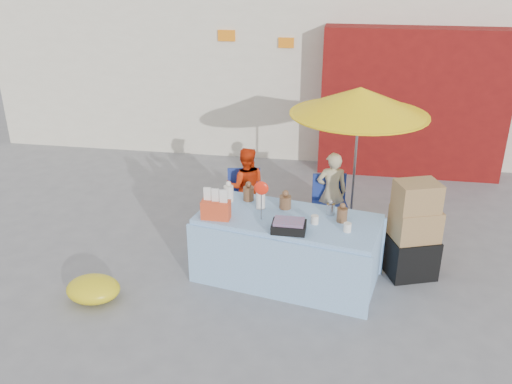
% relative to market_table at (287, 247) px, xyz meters
% --- Properties ---
extents(ground, '(80.00, 80.00, 0.00)m').
position_rel_market_table_xyz_m(ground, '(-0.45, -0.28, -0.43)').
color(ground, slate).
rests_on(ground, ground).
extents(market_table, '(2.36, 1.43, 1.33)m').
position_rel_market_table_xyz_m(market_table, '(0.00, 0.00, 0.00)').
color(market_table, '#9CCCFA').
rests_on(market_table, ground).
extents(chair_left, '(0.56, 0.55, 0.85)m').
position_rel_market_table_xyz_m(chair_left, '(-0.78, 1.27, -0.18)').
color(chair_left, navy).
rests_on(chair_left, ground).
extents(chair_right, '(0.56, 0.55, 0.85)m').
position_rel_market_table_xyz_m(chair_right, '(0.47, 1.27, -0.18)').
color(chair_right, navy).
rests_on(chair_right, ground).
extents(vendor_orange, '(0.65, 0.55, 1.19)m').
position_rel_market_table_xyz_m(vendor_orange, '(-0.77, 1.40, 0.16)').
color(vendor_orange, red).
rests_on(vendor_orange, ground).
extents(vendor_beige, '(0.48, 0.36, 1.19)m').
position_rel_market_table_xyz_m(vendor_beige, '(0.48, 1.40, 0.16)').
color(vendor_beige, '#CBBC8F').
rests_on(vendor_beige, ground).
extents(umbrella, '(1.90, 1.90, 2.09)m').
position_rel_market_table_xyz_m(umbrella, '(0.78, 1.55, 1.46)').
color(umbrella, gray).
rests_on(umbrella, ground).
extents(box_stack, '(0.70, 0.63, 1.27)m').
position_rel_market_table_xyz_m(box_stack, '(1.52, 0.34, 0.15)').
color(box_stack, black).
rests_on(box_stack, ground).
extents(tarp_bundle, '(0.79, 0.73, 0.29)m').
position_rel_market_table_xyz_m(tarp_bundle, '(-2.16, -0.85, -0.29)').
color(tarp_bundle, yellow).
rests_on(tarp_bundle, ground).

